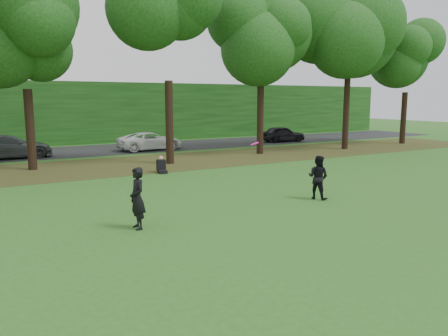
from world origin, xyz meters
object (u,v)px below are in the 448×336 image
at_px(frisbee, 255,144).
at_px(seated_person, 161,166).
at_px(player_left, 137,198).
at_px(player_right, 318,177).

height_order(frisbee, seated_person, frisbee).
relative_size(player_left, frisbee, 5.73).
height_order(player_left, seated_person, player_left).
relative_size(player_left, seated_person, 2.11).
bearing_deg(player_left, seated_person, 154.16).
height_order(player_right, frisbee, frisbee).
bearing_deg(frisbee, player_right, 2.69).
xyz_separation_m(player_right, frisbee, (-2.89, -0.14, 1.39)).
bearing_deg(frisbee, player_left, -177.77).
bearing_deg(player_right, player_left, 68.62).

